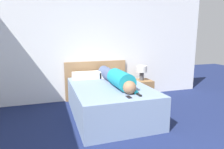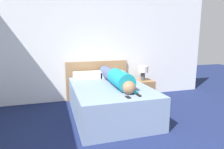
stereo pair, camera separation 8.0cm
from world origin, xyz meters
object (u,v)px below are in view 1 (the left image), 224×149
object	(u,v)px
bed	(110,100)
pillow_second	(111,74)
person_lying	(116,78)
nightstand	(141,90)
tv_remote	(139,95)
pillow_near_headboard	(86,75)
table_lamp	(142,70)
cell_phone	(129,97)

from	to	relation	value
bed	pillow_second	world-z (taller)	pillow_second
person_lying	nightstand	bearing A→B (deg)	37.37
bed	pillow_second	size ratio (longest dim) A/B	3.44
bed	person_lying	distance (m)	0.47
tv_remote	pillow_near_headboard	bearing A→B (deg)	109.72
pillow_second	person_lying	bearing A→B (deg)	-99.56
pillow_near_headboard	tv_remote	distance (m)	1.66
bed	tv_remote	size ratio (longest dim) A/B	13.54
nightstand	table_lamp	bearing A→B (deg)	0.00
bed	pillow_near_headboard	distance (m)	0.93
nightstand	cell_phone	world-z (taller)	cell_phone
pillow_second	tv_remote	distance (m)	1.56
pillow_near_headboard	pillow_second	xyz separation A→B (m)	(0.57, 0.00, -0.01)
bed	person_lying	world-z (taller)	person_lying
pillow_near_headboard	tv_remote	bearing A→B (deg)	-70.28
table_lamp	person_lying	xyz separation A→B (m)	(-0.91, -0.69, 0.01)
table_lamp	pillow_second	distance (m)	0.78
nightstand	person_lying	world-z (taller)	person_lying
nightstand	pillow_second	world-z (taller)	pillow_second
bed	nightstand	xyz separation A→B (m)	(1.05, 0.73, -0.06)
pillow_near_headboard	cell_phone	bearing A→B (deg)	-77.32
person_lying	table_lamp	bearing A→B (deg)	37.37
person_lying	pillow_second	world-z (taller)	person_lying
table_lamp	nightstand	bearing A→B (deg)	0.00
nightstand	pillow_second	distance (m)	0.89
pillow_second	pillow_near_headboard	bearing A→B (deg)	180.00
person_lying	pillow_near_headboard	size ratio (longest dim) A/B	2.73
nightstand	person_lying	xyz separation A→B (m)	(-0.91, -0.69, 0.50)
table_lamp	cell_phone	size ratio (longest dim) A/B	2.75
nightstand	pillow_near_headboard	size ratio (longest dim) A/B	0.77
tv_remote	cell_phone	xyz separation A→B (m)	(-0.20, -0.05, -0.01)
bed	pillow_near_headboard	size ratio (longest dim) A/B	3.27
pillow_near_headboard	cell_phone	xyz separation A→B (m)	(0.36, -1.61, -0.07)
tv_remote	person_lying	bearing A→B (deg)	98.02
cell_phone	bed	bearing A→B (deg)	94.50
table_lamp	person_lying	world-z (taller)	person_lying
bed	table_lamp	bearing A→B (deg)	34.88
table_lamp	tv_remote	distance (m)	1.70
nightstand	tv_remote	size ratio (longest dim) A/B	3.21
table_lamp	tv_remote	bearing A→B (deg)	-117.91
pillow_second	cell_phone	xyz separation A→B (m)	(-0.21, -1.61, -0.06)
bed	tv_remote	distance (m)	0.86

